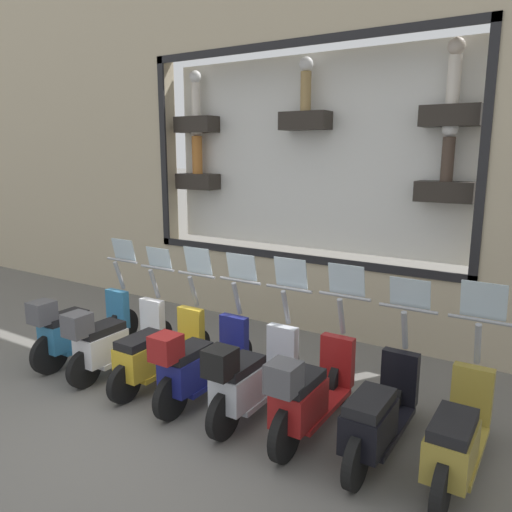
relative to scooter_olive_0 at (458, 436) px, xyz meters
The scene contains 9 objects.
ground_plane 3.17m from the scooter_olive_0, 103.73° to the left, with size 120.00×120.00×0.00m, color #66635E.
scooter_olive_0 is the anchor object (origin of this frame).
scooter_black_1 0.70m from the scooter_olive_0, 90.19° to the left, with size 1.80×0.61×1.57m.
scooter_red_2 1.41m from the scooter_olive_0, 92.25° to the left, with size 1.81×0.60×1.63m.
scooter_silver_3 2.11m from the scooter_olive_0, 91.66° to the left, with size 1.80×0.60×1.63m.
scooter_navy_4 2.81m from the scooter_olive_0, 91.28° to the left, with size 1.80×0.60×1.60m.
scooter_yellow_5 3.51m from the scooter_olive_0, 90.06° to the left, with size 1.79×0.60×1.61m.
scooter_white_6 4.22m from the scooter_olive_0, 90.94° to the left, with size 1.79×0.60×1.53m.
scooter_teal_7 4.92m from the scooter_olive_0, 90.69° to the left, with size 1.81×0.61×1.59m.
Camera 1 is at (-3.49, -3.67, 2.86)m, focal length 35.00 mm.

